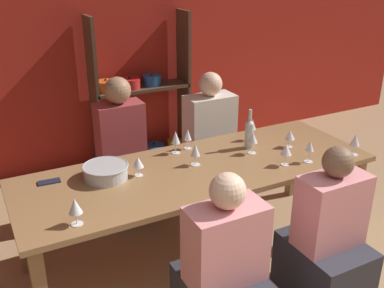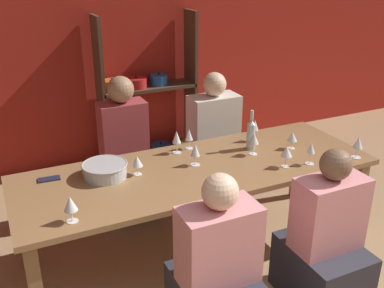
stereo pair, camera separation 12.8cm
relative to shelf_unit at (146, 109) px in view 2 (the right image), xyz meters
name	(u,v)px [view 2 (the right image)]	position (x,y,z in m)	size (l,w,h in m)	color
wall_back_red	(107,39)	(-0.33, 0.20, 0.76)	(8.80, 0.06, 2.70)	red
shelf_unit	(146,109)	(0.00, 0.00, 0.00)	(1.08, 0.30, 1.63)	#4C3828
dining_table	(198,177)	(-0.26, -1.84, 0.07)	(2.64, 0.93, 0.73)	olive
mixing_bowl	(105,170)	(-0.91, -1.69, 0.20)	(0.32, 0.32, 0.10)	#B7BABC
wine_bottle_green	(251,134)	(0.28, -1.71, 0.27)	(0.07, 0.07, 0.32)	#B2C6C1
wine_glass_white_a	(311,149)	(0.53, -2.14, 0.27)	(0.07, 0.07, 0.17)	white
wine_glass_red_a	(195,151)	(-0.25, -1.79, 0.26)	(0.07, 0.07, 0.17)	white
wine_glass_red_b	(70,204)	(-1.24, -2.18, 0.26)	(0.08, 0.08, 0.17)	white
wine_glass_red_c	(254,139)	(0.24, -1.81, 0.27)	(0.08, 0.08, 0.18)	white
wine_glass_white_b	(287,152)	(0.34, -2.10, 0.26)	(0.08, 0.08, 0.16)	white
wine_glass_empty_a	(292,137)	(0.58, -1.85, 0.25)	(0.08, 0.08, 0.14)	white
wine_glass_white_c	(255,126)	(0.40, -1.57, 0.28)	(0.06, 0.06, 0.19)	white
wine_glass_red_d	(358,143)	(0.93, -2.20, 0.26)	(0.07, 0.07, 0.17)	white
wine_glass_empty_b	(189,135)	(-0.17, -1.50, 0.26)	(0.06, 0.06, 0.17)	white
wine_glass_empty_c	(177,138)	(-0.29, -1.53, 0.27)	(0.07, 0.07, 0.18)	white
wine_glass_white_d	(137,162)	(-0.69, -1.76, 0.25)	(0.08, 0.08, 0.14)	white
cell_phone	(49,179)	(-1.27, -1.58, 0.15)	(0.15, 0.08, 0.01)	#1E2338
person_near_a	(324,249)	(0.27, -2.67, -0.19)	(0.44, 0.56, 1.11)	#2D2D38
person_far_a	(213,152)	(0.29, -1.05, -0.15)	(0.46, 0.57, 1.21)	#2D2D38
person_near_b	(218,285)	(-0.53, -2.68, -0.19)	(0.45, 0.56, 1.12)	#2D2D38
person_far_b	(125,164)	(-0.57, -1.02, -0.12)	(0.40, 0.50, 1.26)	#2D2D38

